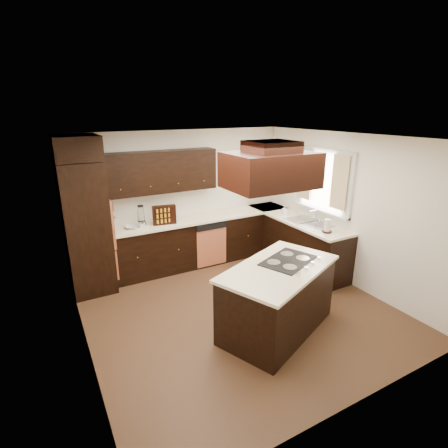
{
  "coord_description": "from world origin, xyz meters",
  "views": [
    {
      "loc": [
        -2.38,
        -3.92,
        2.86
      ],
      "look_at": [
        0.1,
        0.6,
        1.15
      ],
      "focal_mm": 28.0,
      "sensor_mm": 36.0,
      "label": 1
    }
  ],
  "objects": [
    {
      "name": "curtain_right",
      "position": [
        2.01,
        0.97,
        1.7
      ],
      "size": [
        0.02,
        0.34,
        0.9
      ],
      "primitive_type": "cube",
      "color": "#F1E7BE",
      "rests_on": "wall_right"
    },
    {
      "name": "upper_cabinets",
      "position": [
        -0.43,
        1.93,
        1.81
      ],
      "size": [
        2.0,
        0.34,
        0.72
      ],
      "primitive_type": "cube",
      "color": "black",
      "rests_on": "wall_back"
    },
    {
      "name": "cooktop",
      "position": [
        0.43,
        -0.58,
        0.93
      ],
      "size": [
        0.9,
        0.76,
        0.01
      ],
      "primitive_type": "cube",
      "rotation": [
        0.0,
        0.0,
        0.4
      ],
      "color": "black",
      "rests_on": "island_top"
    },
    {
      "name": "window_pane",
      "position": [
        2.1,
        0.55,
        1.65
      ],
      "size": [
        0.0,
        1.2,
        1.0
      ],
      "primitive_type": "cube",
      "color": "white",
      "rests_on": "wall_right"
    },
    {
      "name": "dishwasher_front",
      "position": [
        0.33,
        1.5,
        0.4
      ],
      "size": [
        0.6,
        0.05,
        0.72
      ],
      "primitive_type": "cube",
      "color": "#C66642",
      "rests_on": "floor"
    },
    {
      "name": "sink_rim",
      "position": [
        1.8,
        0.55,
        0.92
      ],
      "size": [
        0.52,
        0.84,
        0.01
      ],
      "primitive_type": "cube",
      "color": "silver",
      "rests_on": "countertop_right"
    },
    {
      "name": "window_frame",
      "position": [
        2.07,
        0.55,
        1.65
      ],
      "size": [
        0.06,
        1.32,
        1.12
      ],
      "primitive_type": "cube",
      "color": "silver",
      "rests_on": "wall_right"
    },
    {
      "name": "spice_rack",
      "position": [
        -0.49,
        1.71,
        1.09
      ],
      "size": [
        0.42,
        0.17,
        0.34
      ],
      "primitive_type": "cube",
      "rotation": [
        0.0,
        0.0,
        -0.18
      ],
      "color": "black",
      "rests_on": "countertop_back"
    },
    {
      "name": "wall_left",
      "position": [
        -2.11,
        0.0,
        1.25
      ],
      "size": [
        0.02,
        4.2,
        2.5
      ],
      "primitive_type": "cube",
      "color": "silver",
      "rests_on": "ground"
    },
    {
      "name": "floor",
      "position": [
        0.0,
        0.0,
        -0.01
      ],
      "size": [
        4.2,
        4.2,
        0.02
      ],
      "primitive_type": "cube",
      "color": "brown",
      "rests_on": "ground"
    },
    {
      "name": "paper_towel",
      "position": [
        1.71,
        0.01,
        1.03
      ],
      "size": [
        0.13,
        0.13,
        0.22
      ],
      "primitive_type": "cylinder",
      "rotation": [
        0.0,
        0.0,
        -0.28
      ],
      "color": "silver",
      "rests_on": "countertop_right"
    },
    {
      "name": "blender_pitcher",
      "position": [
        -0.88,
        1.76,
        1.15
      ],
      "size": [
        0.13,
        0.13,
        0.26
      ],
      "primitive_type": "cone",
      "color": "silver",
      "rests_on": "blender_base"
    },
    {
      "name": "blender_base",
      "position": [
        -0.88,
        1.76,
        0.97
      ],
      "size": [
        0.15,
        0.15,
        0.1
      ],
      "primitive_type": "cylinder",
      "color": "silver",
      "rests_on": "countertop_back"
    },
    {
      "name": "island_top",
      "position": [
        0.21,
        -0.68,
        0.9
      ],
      "size": [
        1.9,
        1.51,
        0.04
      ],
      "primitive_type": "cube",
      "rotation": [
        0.0,
        0.0,
        0.4
      ],
      "color": "#FCF0C7",
      "rests_on": "island"
    },
    {
      "name": "mixing_bowl",
      "position": [
        -1.05,
        1.76,
        0.95
      ],
      "size": [
        0.3,
        0.3,
        0.06
      ],
      "primitive_type": "imported",
      "rotation": [
        0.0,
        0.0,
        -0.41
      ],
      "color": "silver",
      "rests_on": "countertop_back"
    },
    {
      "name": "wall_back",
      "position": [
        0.0,
        2.11,
        1.25
      ],
      "size": [
        4.2,
        0.02,
        2.5
      ],
      "primitive_type": "cube",
      "color": "silver",
      "rests_on": "ground"
    },
    {
      "name": "range_hood",
      "position": [
        0.1,
        -0.55,
        2.16
      ],
      "size": [
        1.05,
        0.72,
        0.42
      ],
      "primitive_type": "cube",
      "color": "black",
      "rests_on": "ceiling"
    },
    {
      "name": "base_cabinets_right",
      "position": [
        1.8,
        0.9,
        0.44
      ],
      "size": [
        0.6,
        2.4,
        0.88
      ],
      "primitive_type": "cube",
      "color": "black",
      "rests_on": "floor"
    },
    {
      "name": "countertop_back",
      "position": [
        0.03,
        1.79,
        0.9
      ],
      "size": [
        2.93,
        0.63,
        0.04
      ],
      "primitive_type": "cube",
      "color": "#FCF0C7",
      "rests_on": "base_cabinets_back"
    },
    {
      "name": "wall_front",
      "position": [
        0.0,
        -2.11,
        1.25
      ],
      "size": [
        4.2,
        0.02,
        2.5
      ],
      "primitive_type": "cube",
      "color": "silver",
      "rests_on": "ground"
    },
    {
      "name": "base_cabinets_back",
      "position": [
        0.03,
        1.8,
        0.44
      ],
      "size": [
        2.93,
        0.6,
        0.88
      ],
      "primitive_type": "cube",
      "color": "black",
      "rests_on": "floor"
    },
    {
      "name": "soap_bottle",
      "position": [
        1.69,
        1.11,
        1.02
      ],
      "size": [
        0.11,
        0.11,
        0.19
      ],
      "primitive_type": "imported",
      "rotation": [
        0.0,
        0.0,
        -0.4
      ],
      "color": "silver",
      "rests_on": "countertop_right"
    },
    {
      "name": "hood_duct",
      "position": [
        0.1,
        -0.55,
        2.44
      ],
      "size": [
        0.55,
        0.5,
        0.13
      ],
      "primitive_type": "cube",
      "color": "black",
      "rests_on": "ceiling"
    },
    {
      "name": "countertop_right",
      "position": [
        1.79,
        0.9,
        0.9
      ],
      "size": [
        0.63,
        2.4,
        0.04
      ],
      "primitive_type": "cube",
      "color": "#FCF0C7",
      "rests_on": "base_cabinets_right"
    },
    {
      "name": "oven_column",
      "position": [
        -1.78,
        1.71,
        1.06
      ],
      "size": [
        0.65,
        0.75,
        2.12
      ],
      "primitive_type": "cube",
      "color": "black",
      "rests_on": "floor"
    },
    {
      "name": "wall_right",
      "position": [
        2.11,
        0.0,
        1.25
      ],
      "size": [
        0.02,
        4.2,
        2.5
      ],
      "primitive_type": "cube",
      "color": "silver",
      "rests_on": "ground"
    },
    {
      "name": "wall_oven_face",
      "position": [
        -1.43,
        1.71,
        1.12
      ],
      "size": [
        0.05,
        0.62,
        0.78
      ],
      "primitive_type": "cube",
      "color": "#C66642",
      "rests_on": "oven_column"
    },
    {
      "name": "ceiling",
      "position": [
        0.0,
        0.0,
        2.51
      ],
      "size": [
        4.2,
        4.2,
        0.02
      ],
      "primitive_type": "cube",
      "color": "white",
      "rests_on": "ground"
    },
    {
      "name": "curtain_left",
      "position": [
        2.01,
        0.13,
        1.7
      ],
      "size": [
        0.02,
        0.34,
        0.9
      ],
      "primitive_type": "cube",
      "color": "#F1E7BE",
      "rests_on": "wall_right"
    },
    {
      "name": "island",
      "position": [
        0.21,
        -0.68,
        0.44
      ],
      "size": [
        1.82,
        1.43,
        0.88
      ],
      "primitive_type": "cube",
      "rotation": [
        0.0,
        0.0,
        0.4
      ],
      "color": "black",
      "rests_on": "floor"
    }
  ]
}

